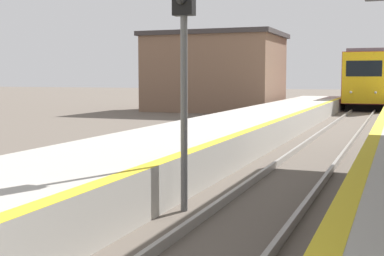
{
  "coord_description": "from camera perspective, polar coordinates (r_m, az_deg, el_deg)",
  "views": [
    {
      "loc": [
        2.19,
        -1.77,
        2.33
      ],
      "look_at": [
        -4.12,
        14.51,
        0.65
      ],
      "focal_mm": 50.0,
      "sensor_mm": 36.0,
      "label": 1
    }
  ],
  "objects": [
    {
      "name": "train",
      "position": [
        47.35,
        18.62,
        4.98
      ],
      "size": [
        2.8,
        21.87,
        4.22
      ],
      "color": "black",
      "rests_on": "ground"
    },
    {
      "name": "signal_near",
      "position": [
        9.15,
        -0.9,
        9.6
      ],
      "size": [
        0.36,
        0.31,
        4.26
      ],
      "color": "#595959",
      "rests_on": "ground"
    },
    {
      "name": "station_building",
      "position": [
        37.08,
        2.5,
        6.02
      ],
      "size": [
        8.99,
        6.78,
        5.33
      ],
      "color": "brown",
      "rests_on": "ground"
    }
  ]
}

